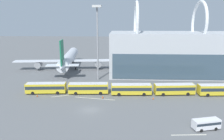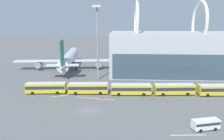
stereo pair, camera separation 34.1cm
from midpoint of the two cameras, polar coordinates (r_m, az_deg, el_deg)
The scene contains 16 objects.
ground_plane at distance 54.09m, azimuth -6.00°, elevation -10.34°, with size 440.00×440.00×0.00m, color slate.
airliner_at_gate_far at distance 95.93m, azimuth -11.41°, elevation 2.89°, with size 45.70×42.43×14.24m.
airliner_parked_remote at distance 114.02m, azimuth 18.27°, elevation 4.28°, with size 33.04×32.03×14.52m.
shuttle_bus_0 at distance 67.47m, azimuth -16.99°, elevation -4.34°, with size 11.76×3.74×3.12m.
shuttle_bus_1 at distance 64.70m, azimuth -6.33°, elevation -4.58°, with size 11.74×3.61×3.12m.
shuttle_bus_2 at distance 63.65m, azimuth 4.88°, elevation -4.85°, with size 11.70×3.43×3.12m.
shuttle_bus_3 at distance 66.04m, azimuth 15.83°, elevation -4.65°, with size 11.79×3.92×3.12m.
shuttle_bus_4 at distance 69.99m, azimuth 25.90°, elevation -4.49°, with size 11.75×3.69×3.12m.
service_van_foreground at distance 48.47m, azimuth 23.21°, elevation -12.71°, with size 5.79×3.22×2.12m.
floodlight_mast at distance 76.53m, azimuth -3.98°, elevation 10.57°, with size 2.99×2.99×25.98m.
lane_stripe_2 at distance 61.20m, azimuth -4.71°, elevation -7.43°, with size 11.52×0.25×0.01m, color silver.
lane_stripe_3 at distance 45.77m, azimuth 19.23°, elevation -15.71°, with size 6.83×0.25×0.01m, color silver.
lane_stripe_5 at distance 64.67m, azimuth -12.59°, elevation -6.56°, with size 7.16×0.25×0.01m, color silver.
traffic_cone_0 at distance 61.10m, azimuth -2.60°, elevation -7.04°, with size 0.46×0.46×0.80m.
traffic_cone_1 at distance 65.93m, azimuth -19.10°, elevation -6.31°, with size 0.44×0.44×0.65m.
traffic_cone_2 at distance 61.46m, azimuth 10.57°, elevation -7.24°, with size 0.51×0.51×0.60m.
Camera 1 is at (7.78, -48.93, 21.66)m, focal length 35.00 mm.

